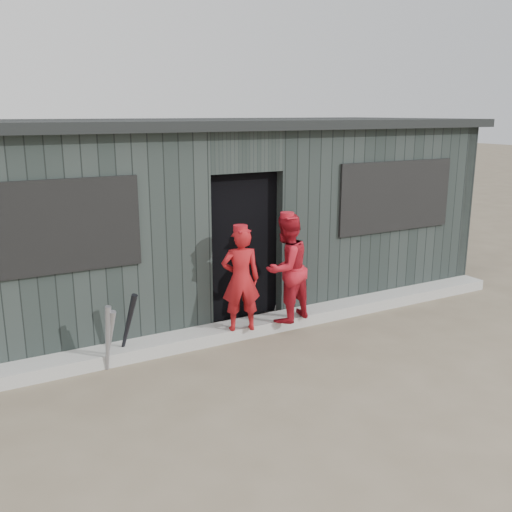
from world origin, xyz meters
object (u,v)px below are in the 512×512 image
bat_mid (108,338)px  dugout (200,212)px  player_grey_back (273,273)px  bat_left (110,339)px  player_red_left (241,279)px  bat_right (128,327)px  player_red_right (286,268)px

bat_mid → dugout: (1.93, 1.92, 0.91)m
bat_mid → player_grey_back: bearing=16.1°
player_grey_back → dugout: dugout is taller
bat_left → player_grey_back: (2.45, 0.67, 0.23)m
bat_mid → player_red_left: size_ratio=0.59×
bat_left → bat_right: 0.26m
bat_right → player_red_left: 1.42m
dugout → bat_left: bearing=-135.4°
player_red_left → bat_left: bearing=18.1°
bat_left → player_red_left: 1.66m
player_red_left → bat_mid: bearing=19.8°
bat_left → player_grey_back: size_ratio=0.62×
dugout → bat_right: bearing=-133.2°
bat_left → player_red_right: player_red_right is taller
player_grey_back → bat_right: bearing=16.0°
bat_right → player_red_left: size_ratio=0.66×
player_red_right → player_grey_back: (0.20, 0.65, -0.25)m
bat_mid → player_red_left: player_red_left is taller
bat_right → bat_left: bearing=-156.7°
bat_left → player_red_left: player_red_left is taller
player_red_left → player_grey_back: size_ratio=1.10×
bat_left → dugout: 2.82m
bat_right → player_grey_back: bearing=14.4°
player_grey_back → dugout: size_ratio=0.14×
player_red_right → player_grey_back: player_red_right is taller
player_red_left → dugout: (0.29, 1.86, 0.50)m
bat_right → player_red_right: (2.02, -0.08, 0.42)m
bat_mid → player_red_left: bearing=2.0°
bat_right → player_grey_back: size_ratio=0.73×
bat_mid → player_red_left: (1.63, 0.06, 0.41)m
bat_left → bat_right: bat_right is taller
bat_right → player_red_left: bearing=-3.8°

